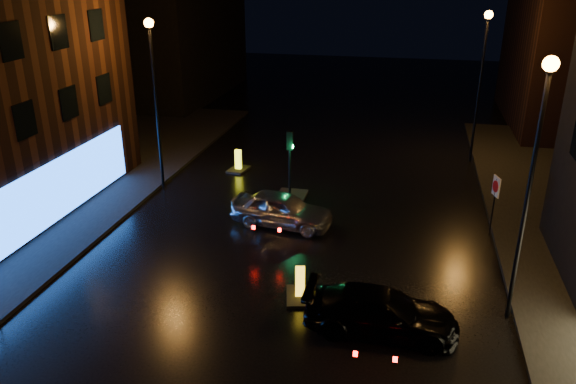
# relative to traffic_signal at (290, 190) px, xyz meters

# --- Properties ---
(building_far_left) EXTENTS (8.00, 16.00, 14.00)m
(building_far_left) POSITION_rel_traffic_signal_xyz_m (-14.80, 21.00, 6.50)
(building_far_left) COLOR black
(building_far_left) RESTS_ON ground
(street_lamp_lfar) EXTENTS (0.44, 0.44, 8.37)m
(street_lamp_lfar) POSITION_rel_traffic_signal_xyz_m (-6.60, -0.00, 5.06)
(street_lamp_lfar) COLOR black
(street_lamp_lfar) RESTS_ON ground
(street_lamp_rnear) EXTENTS (0.44, 0.44, 8.37)m
(street_lamp_rnear) POSITION_rel_traffic_signal_xyz_m (9.00, -8.00, 5.06)
(street_lamp_rnear) COLOR black
(street_lamp_rnear) RESTS_ON ground
(street_lamp_rfar) EXTENTS (0.44, 0.44, 8.37)m
(street_lamp_rfar) POSITION_rel_traffic_signal_xyz_m (9.00, 8.00, 5.06)
(street_lamp_rfar) COLOR black
(street_lamp_rfar) RESTS_ON ground
(traffic_signal) EXTENTS (1.40, 2.40, 3.45)m
(traffic_signal) POSITION_rel_traffic_signal_xyz_m (0.00, 0.00, 0.00)
(traffic_signal) COLOR black
(traffic_signal) RESTS_ON ground
(silver_hatchback) EXTENTS (4.63, 2.34, 1.51)m
(silver_hatchback) POSITION_rel_traffic_signal_xyz_m (0.27, -2.84, 0.25)
(silver_hatchback) COLOR #A5A7AD
(silver_hatchback) RESTS_ON ground
(dark_sedan) EXTENTS (4.78, 1.99, 1.38)m
(dark_sedan) POSITION_rel_traffic_signal_xyz_m (5.01, -9.65, 0.19)
(dark_sedan) COLOR black
(dark_sedan) RESTS_ON ground
(bollard_near) EXTENTS (1.20, 1.54, 1.20)m
(bollard_near) POSITION_rel_traffic_signal_xyz_m (2.20, -8.37, -0.24)
(bollard_near) COLOR black
(bollard_near) RESTS_ON ground
(bollard_far) EXTENTS (1.12, 1.50, 1.20)m
(bollard_far) POSITION_rel_traffic_signal_xyz_m (-3.68, 3.45, -0.24)
(bollard_far) COLOR black
(bollard_far) RESTS_ON ground
(road_sign_right) EXTENTS (0.23, 0.61, 2.57)m
(road_sign_right) POSITION_rel_traffic_signal_xyz_m (9.10, -1.70, 1.42)
(road_sign_right) COLOR black
(road_sign_right) RESTS_ON ground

